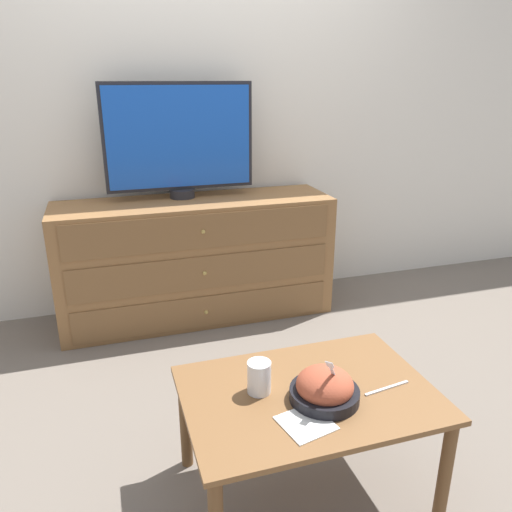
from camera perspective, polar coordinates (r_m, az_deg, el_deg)
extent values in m
plane|color=#70665B|center=(3.50, -5.51, -4.47)|extent=(12.00, 12.00, 0.00)
cube|color=white|center=(3.21, -6.40, 17.34)|extent=(12.00, 0.05, 2.60)
cube|color=olive|center=(3.10, -6.81, -0.37)|extent=(1.64, 0.46, 0.74)
cube|color=brown|center=(2.98, -5.74, -6.35)|extent=(1.51, 0.01, 0.20)
sphere|color=tan|center=(2.97, -5.71, -6.39)|extent=(0.02, 0.02, 0.02)
cube|color=brown|center=(2.88, -5.90, -1.92)|extent=(1.51, 0.01, 0.20)
sphere|color=tan|center=(2.87, -5.88, -1.96)|extent=(0.02, 0.02, 0.02)
cube|color=brown|center=(2.80, -6.08, 2.80)|extent=(1.51, 0.01, 0.20)
sphere|color=tan|center=(2.79, -6.06, 2.77)|extent=(0.02, 0.02, 0.02)
cylinder|color=#232328|center=(3.06, -8.43, 7.10)|extent=(0.15, 0.15, 0.05)
cube|color=#232328|center=(3.02, -8.78, 13.31)|extent=(0.87, 0.04, 0.61)
cube|color=blue|center=(2.99, -8.71, 13.27)|extent=(0.83, 0.01, 0.57)
cube|color=brown|center=(1.77, 6.02, -15.39)|extent=(0.85, 0.59, 0.02)
cylinder|color=brown|center=(1.90, 20.82, -22.05)|extent=(0.04, 0.04, 0.41)
cylinder|color=brown|center=(2.01, -8.08, -18.13)|extent=(0.04, 0.04, 0.41)
cylinder|color=brown|center=(2.23, 12.58, -14.18)|extent=(0.04, 0.04, 0.41)
cylinder|color=black|center=(1.72, 7.79, -15.41)|extent=(0.23, 0.23, 0.04)
ellipsoid|color=#AD4C33|center=(1.70, 7.84, -14.41)|extent=(0.19, 0.19, 0.11)
cube|color=silver|center=(1.67, 8.88, -13.33)|extent=(0.08, 0.09, 0.14)
cube|color=silver|center=(1.59, 8.41, -12.18)|extent=(0.03, 0.03, 0.03)
cylinder|color=white|center=(1.74, 0.36, -14.26)|extent=(0.07, 0.07, 0.07)
cylinder|color=white|center=(1.72, 0.36, -13.67)|extent=(0.08, 0.08, 0.11)
cube|color=white|center=(1.63, 5.72, -18.46)|extent=(0.18, 0.18, 0.00)
cube|color=silver|center=(1.82, 14.73, -14.39)|extent=(0.18, 0.04, 0.01)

